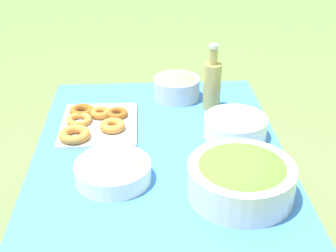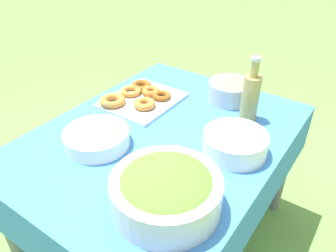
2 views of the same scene
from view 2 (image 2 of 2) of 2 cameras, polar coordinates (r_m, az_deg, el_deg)
ground_plane at (r=1.86m, az=-0.86°, el=-18.87°), size 14.00×14.00×0.00m
picnic_table at (r=1.44m, az=-1.06°, el=-4.34°), size 1.22×0.94×0.68m
salad_bowl at (r=1.03m, az=-0.32°, el=-11.08°), size 0.35×0.35×0.14m
pasta_bowl at (r=1.33m, az=-12.35°, el=-1.78°), size 0.26×0.26×0.08m
donut_platter at (r=1.62m, az=-5.03°, el=4.94°), size 0.39×0.33×0.05m
plate_stack at (r=1.29m, az=11.59°, el=-2.97°), size 0.25×0.25×0.08m
olive_oil_bottle at (r=1.48m, az=14.18°, el=5.09°), size 0.08×0.08×0.29m
bread_bowl at (r=1.64m, az=10.75°, el=6.36°), size 0.21×0.21×0.12m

